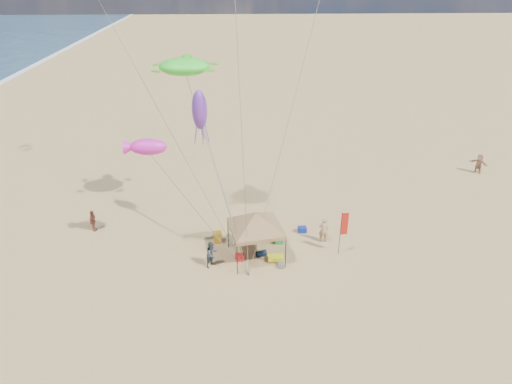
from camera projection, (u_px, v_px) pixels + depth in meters
ground at (258, 282)px, 25.01m from camera, size 280.00×280.00×0.00m
canopy_tent at (256, 214)px, 25.82m from camera, size 5.54×5.54×3.48m
feather_flag at (343, 226)px, 26.55m from camera, size 0.44×0.06×2.84m
cooler_red at (240, 257)px, 26.74m from camera, size 0.54×0.38×0.38m
cooler_blue at (302, 229)px, 29.51m from camera, size 0.54×0.38×0.38m
bag_navy at (261, 253)px, 27.12m from camera, size 0.69×0.54×0.36m
bag_orange at (234, 226)px, 29.88m from camera, size 0.54×0.69×0.36m
chair_green at (279, 238)px, 28.35m from camera, size 0.50×0.50×0.70m
chair_yellow at (218, 237)px, 28.40m from camera, size 0.50×0.50×0.70m
crate_grey at (281, 266)px, 26.11m from camera, size 0.34×0.30×0.28m
beach_cart at (276, 258)px, 26.70m from camera, size 0.90×0.50×0.24m
person_near_a at (323, 230)px, 28.25m from camera, size 0.64×0.44×1.69m
person_near_b at (212, 254)px, 25.97m from camera, size 0.96×0.98×1.59m
person_near_c at (234, 232)px, 27.88m from camera, size 1.35×1.06×1.83m
person_far_a at (93, 221)px, 29.44m from camera, size 0.41×0.87×1.45m
person_far_c at (479, 164)px, 37.52m from camera, size 1.36×1.44×1.62m
turtle_kite at (184, 67)px, 26.85m from camera, size 3.15×2.58×1.00m
fish_kite at (148, 147)px, 24.39m from camera, size 2.08×1.18×0.89m
squid_kite at (200, 110)px, 25.75m from camera, size 1.12×1.12×2.28m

